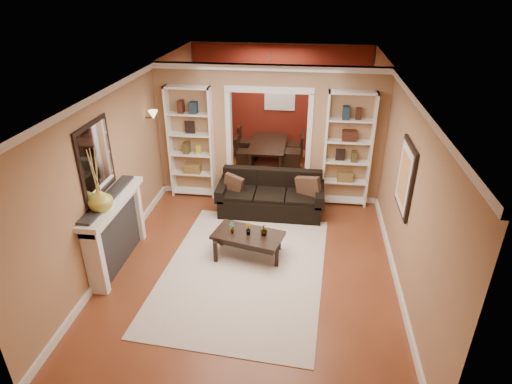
# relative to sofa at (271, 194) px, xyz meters

# --- Properties ---
(floor) EXTENTS (8.00, 8.00, 0.00)m
(floor) POSITION_rel_sofa_xyz_m (-0.13, -0.45, -0.40)
(floor) COLOR brown
(floor) RESTS_ON ground
(ceiling) EXTENTS (8.00, 8.00, 0.00)m
(ceiling) POSITION_rel_sofa_xyz_m (-0.13, -0.45, 2.30)
(ceiling) COLOR white
(ceiling) RESTS_ON ground
(wall_back) EXTENTS (8.00, 0.00, 8.00)m
(wall_back) POSITION_rel_sofa_xyz_m (-0.13, 3.55, 0.95)
(wall_back) COLOR #A37B56
(wall_back) RESTS_ON ground
(wall_front) EXTENTS (8.00, 0.00, 8.00)m
(wall_front) POSITION_rel_sofa_xyz_m (-0.13, -4.45, 0.95)
(wall_front) COLOR #A37B56
(wall_front) RESTS_ON ground
(wall_left) EXTENTS (0.00, 8.00, 8.00)m
(wall_left) POSITION_rel_sofa_xyz_m (-2.38, -0.45, 0.95)
(wall_left) COLOR #A37B56
(wall_left) RESTS_ON ground
(wall_right) EXTENTS (0.00, 8.00, 8.00)m
(wall_right) POSITION_rel_sofa_xyz_m (2.12, -0.45, 0.95)
(wall_right) COLOR #A37B56
(wall_right) RESTS_ON ground
(partition_wall) EXTENTS (4.50, 0.15, 2.70)m
(partition_wall) POSITION_rel_sofa_xyz_m (-0.13, 0.75, 0.95)
(partition_wall) COLOR #A37B56
(partition_wall) RESTS_ON floor
(red_back_panel) EXTENTS (4.44, 0.04, 2.64)m
(red_back_panel) POSITION_rel_sofa_xyz_m (-0.13, 3.52, 0.92)
(red_back_panel) COLOR maroon
(red_back_panel) RESTS_ON floor
(dining_window) EXTENTS (0.78, 0.03, 0.98)m
(dining_window) POSITION_rel_sofa_xyz_m (-0.13, 3.48, 1.15)
(dining_window) COLOR #8CA5CC
(dining_window) RESTS_ON wall_back
(area_rug) EXTENTS (2.67, 3.59, 0.01)m
(area_rug) POSITION_rel_sofa_xyz_m (-0.23, -1.90, -0.39)
(area_rug) COLOR beige
(area_rug) RESTS_ON floor
(sofa) EXTENTS (2.03, 0.88, 0.80)m
(sofa) POSITION_rel_sofa_xyz_m (0.00, 0.00, 0.00)
(sofa) COLOR black
(sofa) RESTS_ON floor
(pillow_left) EXTENTS (0.39, 0.21, 0.37)m
(pillow_left) POSITION_rel_sofa_xyz_m (-0.72, -0.02, 0.18)
(pillow_left) COLOR brown
(pillow_left) RESTS_ON sofa
(pillow_right) EXTENTS (0.48, 0.31, 0.47)m
(pillow_right) POSITION_rel_sofa_xyz_m (0.72, -0.02, 0.22)
(pillow_right) COLOR brown
(pillow_right) RESTS_ON sofa
(coffee_table) EXTENTS (1.22, 0.85, 0.42)m
(coffee_table) POSITION_rel_sofa_xyz_m (-0.22, -1.49, -0.19)
(coffee_table) COLOR black
(coffee_table) RESTS_ON floor
(plant_left) EXTENTS (0.11, 0.13, 0.20)m
(plant_left) POSITION_rel_sofa_xyz_m (-0.48, -1.49, 0.12)
(plant_left) COLOR #336626
(plant_left) RESTS_ON coffee_table
(plant_center) EXTENTS (0.13, 0.13, 0.19)m
(plant_center) POSITION_rel_sofa_xyz_m (-0.22, -1.49, 0.12)
(plant_center) COLOR #336626
(plant_center) RESTS_ON coffee_table
(plant_right) EXTENTS (0.16, 0.16, 0.20)m
(plant_right) POSITION_rel_sofa_xyz_m (0.04, -1.49, 0.12)
(plant_right) COLOR #336626
(plant_right) RESTS_ON coffee_table
(bookshelf_left) EXTENTS (0.90, 0.30, 2.30)m
(bookshelf_left) POSITION_rel_sofa_xyz_m (-1.68, 0.58, 0.75)
(bookshelf_left) COLOR white
(bookshelf_left) RESTS_ON floor
(bookshelf_right) EXTENTS (0.90, 0.30, 2.30)m
(bookshelf_right) POSITION_rel_sofa_xyz_m (1.42, 0.58, 0.75)
(bookshelf_right) COLOR white
(bookshelf_right) RESTS_ON floor
(fireplace) EXTENTS (0.32, 1.70, 1.16)m
(fireplace) POSITION_rel_sofa_xyz_m (-2.22, -1.95, 0.18)
(fireplace) COLOR white
(fireplace) RESTS_ON floor
(vase) EXTENTS (0.36, 0.36, 0.37)m
(vase) POSITION_rel_sofa_xyz_m (-2.22, -2.28, 0.95)
(vase) COLOR gold
(vase) RESTS_ON fireplace
(mirror) EXTENTS (0.03, 0.95, 1.10)m
(mirror) POSITION_rel_sofa_xyz_m (-2.36, -1.95, 1.40)
(mirror) COLOR silver
(mirror) RESTS_ON wall_left
(wall_sconce) EXTENTS (0.18, 0.18, 0.22)m
(wall_sconce) POSITION_rel_sofa_xyz_m (-2.28, 0.10, 1.43)
(wall_sconce) COLOR #FFE0A5
(wall_sconce) RESTS_ON wall_left
(framed_art) EXTENTS (0.04, 0.85, 1.05)m
(framed_art) POSITION_rel_sofa_xyz_m (2.08, -1.45, 1.15)
(framed_art) COLOR black
(framed_art) RESTS_ON wall_right
(dining_table) EXTENTS (1.54, 0.86, 0.54)m
(dining_table) POSITION_rel_sofa_xyz_m (-0.27, 2.43, -0.13)
(dining_table) COLOR black
(dining_table) RESTS_ON floor
(dining_chair_nw) EXTENTS (0.51, 0.51, 0.78)m
(dining_chair_nw) POSITION_rel_sofa_xyz_m (-0.82, 2.13, -0.01)
(dining_chair_nw) COLOR black
(dining_chair_nw) RESTS_ON floor
(dining_chair_ne) EXTENTS (0.58, 0.58, 0.90)m
(dining_chair_ne) POSITION_rel_sofa_xyz_m (0.28, 2.13, 0.05)
(dining_chair_ne) COLOR black
(dining_chair_ne) RESTS_ON floor
(dining_chair_sw) EXTENTS (0.57, 0.57, 0.88)m
(dining_chair_sw) POSITION_rel_sofa_xyz_m (-0.82, 2.73, 0.04)
(dining_chair_sw) COLOR black
(dining_chair_sw) RESTS_ON floor
(dining_chair_se) EXTENTS (0.50, 0.50, 0.80)m
(dining_chair_se) POSITION_rel_sofa_xyz_m (0.28, 2.73, 0.00)
(dining_chair_se) COLOR black
(dining_chair_se) RESTS_ON floor
(chandelier) EXTENTS (0.50, 0.50, 0.30)m
(chandelier) POSITION_rel_sofa_xyz_m (-0.13, 2.25, 1.62)
(chandelier) COLOR #3D281C
(chandelier) RESTS_ON ceiling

